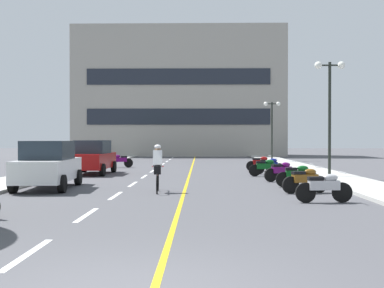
{
  "coord_description": "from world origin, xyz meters",
  "views": [
    {
      "loc": [
        0.83,
        -5.67,
        1.89
      ],
      "look_at": [
        0.42,
        16.95,
        1.65
      ],
      "focal_mm": 44.23,
      "sensor_mm": 36.0,
      "label": 1
    }
  ],
  "objects_px": {
    "motorcycle_5": "(282,171)",
    "motorcycle_6": "(266,167)",
    "street_lamp_far": "(272,117)",
    "motorcycle_8": "(261,163)",
    "parked_car_mid": "(93,157)",
    "motorcycle_9": "(120,160)",
    "motorcycle_4": "(298,175)",
    "motorcycle_2": "(324,187)",
    "parked_car_near": "(48,165)",
    "street_lamp_mid": "(330,93)",
    "motorcycle_7": "(269,165)",
    "motorcycle_3": "(305,180)",
    "cyclist_rider": "(158,167)"
  },
  "relations": [
    {
      "from": "street_lamp_mid",
      "to": "motorcycle_2",
      "type": "xyz_separation_m",
      "value": [
        -2.53,
        -8.74,
        -3.63
      ]
    },
    {
      "from": "motorcycle_8",
      "to": "cyclist_rider",
      "type": "xyz_separation_m",
      "value": [
        -5.08,
        -11.13,
        0.41
      ]
    },
    {
      "from": "motorcycle_2",
      "to": "motorcycle_6",
      "type": "bearing_deg",
      "value": 92.17
    },
    {
      "from": "street_lamp_far",
      "to": "motorcycle_3",
      "type": "xyz_separation_m",
      "value": [
        -2.63,
        -25.11,
        -3.35
      ]
    },
    {
      "from": "motorcycle_4",
      "to": "motorcycle_6",
      "type": "distance_m",
      "value": 5.37
    },
    {
      "from": "motorcycle_5",
      "to": "motorcycle_6",
      "type": "relative_size",
      "value": 0.96
    },
    {
      "from": "motorcycle_5",
      "to": "motorcycle_7",
      "type": "height_order",
      "value": "same"
    },
    {
      "from": "motorcycle_3",
      "to": "cyclist_rider",
      "type": "relative_size",
      "value": 0.94
    },
    {
      "from": "parked_car_near",
      "to": "motorcycle_2",
      "type": "xyz_separation_m",
      "value": [
        9.45,
        -3.74,
        -0.44
      ]
    },
    {
      "from": "motorcycle_4",
      "to": "parked_car_near",
      "type": "bearing_deg",
      "value": -175.63
    },
    {
      "from": "street_lamp_far",
      "to": "motorcycle_9",
      "type": "height_order",
      "value": "street_lamp_far"
    },
    {
      "from": "motorcycle_2",
      "to": "motorcycle_7",
      "type": "xyz_separation_m",
      "value": [
        0.02,
        11.3,
        0.0
      ]
    },
    {
      "from": "motorcycle_2",
      "to": "motorcycle_4",
      "type": "bearing_deg",
      "value": 88.2
    },
    {
      "from": "motorcycle_6",
      "to": "motorcycle_7",
      "type": "xyz_separation_m",
      "value": [
        0.39,
        1.48,
        0.0
      ]
    },
    {
      "from": "street_lamp_mid",
      "to": "motorcycle_6",
      "type": "height_order",
      "value": "street_lamp_mid"
    },
    {
      "from": "street_lamp_far",
      "to": "motorcycle_4",
      "type": "height_order",
      "value": "street_lamp_far"
    },
    {
      "from": "street_lamp_far",
      "to": "motorcycle_6",
      "type": "relative_size",
      "value": 2.97
    },
    {
      "from": "street_lamp_far",
      "to": "motorcycle_2",
      "type": "bearing_deg",
      "value": -95.41
    },
    {
      "from": "street_lamp_far",
      "to": "parked_car_mid",
      "type": "height_order",
      "value": "street_lamp_far"
    },
    {
      "from": "street_lamp_mid",
      "to": "motorcycle_7",
      "type": "relative_size",
      "value": 3.22
    },
    {
      "from": "motorcycle_4",
      "to": "cyclist_rider",
      "type": "xyz_separation_m",
      "value": [
        -5.34,
        -1.79,
        0.41
      ]
    },
    {
      "from": "street_lamp_mid",
      "to": "parked_car_mid",
      "type": "height_order",
      "value": "street_lamp_mid"
    },
    {
      "from": "street_lamp_far",
      "to": "motorcycle_8",
      "type": "bearing_deg",
      "value": -101.24
    },
    {
      "from": "motorcycle_4",
      "to": "motorcycle_8",
      "type": "height_order",
      "value": "same"
    },
    {
      "from": "street_lamp_mid",
      "to": "cyclist_rider",
      "type": "xyz_separation_m",
      "value": [
        -7.73,
        -6.05,
        -3.21
      ]
    },
    {
      "from": "street_lamp_mid",
      "to": "motorcycle_6",
      "type": "relative_size",
      "value": 3.23
    },
    {
      "from": "street_lamp_far",
      "to": "motorcycle_6",
      "type": "xyz_separation_m",
      "value": [
        -2.98,
        -17.73,
        -3.35
      ]
    },
    {
      "from": "motorcycle_5",
      "to": "cyclist_rider",
      "type": "bearing_deg",
      "value": -140.09
    },
    {
      "from": "motorcycle_4",
      "to": "motorcycle_9",
      "type": "height_order",
      "value": "same"
    },
    {
      "from": "parked_car_near",
      "to": "motorcycle_7",
      "type": "height_order",
      "value": "parked_car_near"
    },
    {
      "from": "motorcycle_5",
      "to": "motorcycle_3",
      "type": "bearing_deg",
      "value": -89.66
    },
    {
      "from": "parked_car_mid",
      "to": "motorcycle_7",
      "type": "relative_size",
      "value": 2.49
    },
    {
      "from": "parked_car_mid",
      "to": "motorcycle_5",
      "type": "xyz_separation_m",
      "value": [
        9.43,
        -4.27,
        -0.44
      ]
    },
    {
      "from": "street_lamp_mid",
      "to": "motorcycle_8",
      "type": "distance_m",
      "value": 6.78
    },
    {
      "from": "parked_car_mid",
      "to": "motorcycle_8",
      "type": "bearing_deg",
      "value": 15.27
    },
    {
      "from": "motorcycle_9",
      "to": "motorcycle_2",
      "type": "bearing_deg",
      "value": -62.26
    },
    {
      "from": "motorcycle_3",
      "to": "motorcycle_8",
      "type": "distance_m",
      "value": 11.38
    },
    {
      "from": "parked_car_mid",
      "to": "motorcycle_9",
      "type": "height_order",
      "value": "parked_car_mid"
    },
    {
      "from": "motorcycle_3",
      "to": "street_lamp_mid",
      "type": "bearing_deg",
      "value": 67.97
    },
    {
      "from": "cyclist_rider",
      "to": "motorcycle_9",
      "type": "bearing_deg",
      "value": 104.79
    },
    {
      "from": "parked_car_near",
      "to": "motorcycle_6",
      "type": "relative_size",
      "value": 2.52
    },
    {
      "from": "motorcycle_2",
      "to": "motorcycle_4",
      "type": "relative_size",
      "value": 1.0
    },
    {
      "from": "parked_car_near",
      "to": "motorcycle_4",
      "type": "relative_size",
      "value": 2.52
    },
    {
      "from": "street_lamp_far",
      "to": "motorcycle_4",
      "type": "relative_size",
      "value": 2.97
    },
    {
      "from": "motorcycle_5",
      "to": "motorcycle_4",
      "type": "bearing_deg",
      "value": -85.76
    },
    {
      "from": "parked_car_mid",
      "to": "cyclist_rider",
      "type": "xyz_separation_m",
      "value": [
        4.28,
        -8.58,
        -0.03
      ]
    },
    {
      "from": "street_lamp_far",
      "to": "motorcycle_9",
      "type": "xyz_separation_m",
      "value": [
        -11.62,
        -10.41,
        -3.35
      ]
    },
    {
      "from": "street_lamp_mid",
      "to": "parked_car_near",
      "type": "bearing_deg",
      "value": -157.35
    },
    {
      "from": "parked_car_mid",
      "to": "motorcycle_5",
      "type": "height_order",
      "value": "parked_car_mid"
    },
    {
      "from": "motorcycle_7",
      "to": "cyclist_rider",
      "type": "distance_m",
      "value": 10.08
    }
  ]
}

